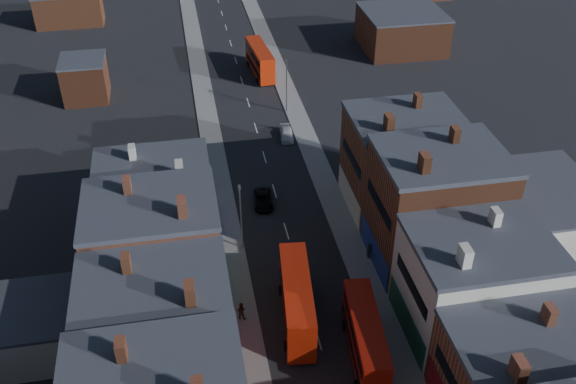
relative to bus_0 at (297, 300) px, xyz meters
name	(u,v)px	position (x,y,z in m)	size (l,w,h in m)	color
pavement_west	(214,154)	(-5.00, 31.45, -2.56)	(3.00, 200.00, 0.12)	gray
pavement_east	(309,144)	(8.00, 31.45, -2.56)	(3.00, 200.00, 0.12)	gray
lamp_post_2	(241,213)	(-3.70, 11.45, 2.08)	(0.25, 0.70, 8.12)	slate
lamp_post_3	(286,83)	(6.70, 41.45, 2.08)	(0.25, 0.70, 8.12)	slate
bus_0	(297,300)	(0.00, 0.00, 0.00)	(3.79, 11.47, 4.86)	#B81F0A
bus_1	(365,338)	(5.00, -5.46, -0.17)	(3.47, 10.73, 4.55)	#9E1409
bus_2	(260,60)	(4.85, 55.35, -0.12)	(3.42, 10.92, 4.64)	red
car_1	(353,322)	(5.01, -1.79, -1.98)	(1.37, 3.93, 1.29)	#11214E
car_2	(263,199)	(-0.24, 19.09, -1.97)	(2.17, 4.70, 1.30)	black
car_3	(287,134)	(5.30, 33.90, -2.01)	(1.70, 4.19, 1.22)	silver
ped_1	(241,311)	(-5.13, 1.12, -1.55)	(0.93, 0.51, 1.91)	#3E2418
ped_3	(369,251)	(9.20, 7.34, -1.59)	(1.07, 0.49, 1.83)	#58514B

